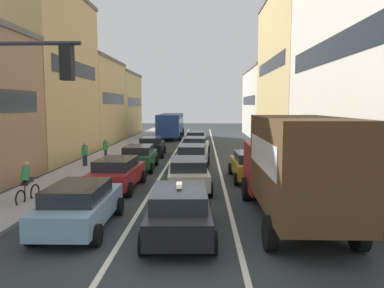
{
  "coord_description": "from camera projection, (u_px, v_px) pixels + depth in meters",
  "views": [
    {
      "loc": [
        0.7,
        -9.86,
        3.94
      ],
      "look_at": [
        0.0,
        12.0,
        1.6
      ],
      "focal_mm": 33.91,
      "sensor_mm": 36.0,
      "label": 1
    }
  ],
  "objects": [
    {
      "name": "ground_plane",
      "position": [
        178.0,
        245.0,
        10.24
      ],
      "size": [
        140.0,
        140.0,
        0.0
      ],
      "primitive_type": "plane",
      "color": "#2E3436"
    },
    {
      "name": "sidewalk_left",
      "position": [
        115.0,
        152.0,
        30.32
      ],
      "size": [
        2.6,
        64.0,
        0.14
      ],
      "primitive_type": "cube",
      "color": "#A0A0A0",
      "rests_on": "ground"
    },
    {
      "name": "lane_stripe_left",
      "position": [
        175.0,
        153.0,
        30.17
      ],
      "size": [
        0.16,
        60.0,
        0.01
      ],
      "primitive_type": "cube",
      "color": "silver",
      "rests_on": "ground"
    },
    {
      "name": "lane_stripe_right",
      "position": [
        216.0,
        153.0,
        30.06
      ],
      "size": [
        0.16,
        60.0,
        0.01
      ],
      "primitive_type": "cube",
      "color": "silver",
      "rests_on": "ground"
    },
    {
      "name": "building_row_left",
      "position": [
        58.0,
        96.0,
        31.66
      ],
      "size": [
        7.2,
        43.9,
        12.2
      ],
      "rotation": [
        0.0,
        0.0,
        1.57
      ],
      "color": "#9E7556",
      "rests_on": "ground"
    },
    {
      "name": "building_row_right",
      "position": [
        316.0,
        81.0,
        29.71
      ],
      "size": [
        7.2,
        43.9,
        13.65
      ],
      "rotation": [
        0.0,
        0.0,
        -1.57
      ],
      "color": "beige",
      "rests_on": "ground"
    },
    {
      "name": "removalist_box_truck",
      "position": [
        294.0,
        165.0,
        11.96
      ],
      "size": [
        2.73,
        7.71,
        3.58
      ],
      "rotation": [
        0.0,
        0.0,
        1.58
      ],
      "color": "#A51E1E",
      "rests_on": "ground"
    },
    {
      "name": "taxi_centre_lane_front",
      "position": [
        179.0,
        210.0,
        10.89
      ],
      "size": [
        2.21,
        4.37,
        1.66
      ],
      "rotation": [
        0.0,
        0.0,
        1.61
      ],
      "color": "black",
      "rests_on": "ground"
    },
    {
      "name": "sedan_left_lane_front",
      "position": [
        80.0,
        205.0,
        11.49
      ],
      "size": [
        2.11,
        4.32,
        1.49
      ],
      "rotation": [
        0.0,
        0.0,
        1.58
      ],
      "color": "#759EB7",
      "rests_on": "ground"
    },
    {
      "name": "sedan_centre_lane_second",
      "position": [
        188.0,
        173.0,
        16.91
      ],
      "size": [
        2.3,
        4.41,
        1.49
      ],
      "rotation": [
        0.0,
        0.0,
        1.64
      ],
      "color": "beige",
      "rests_on": "ground"
    },
    {
      "name": "wagon_left_lane_second",
      "position": [
        117.0,
        173.0,
        17.01
      ],
      "size": [
        2.19,
        4.36,
        1.49
      ],
      "rotation": [
        0.0,
        0.0,
        1.53
      ],
      "color": "#A51E1E",
      "rests_on": "ground"
    },
    {
      "name": "hatchback_centre_lane_third",
      "position": [
        193.0,
        156.0,
        22.6
      ],
      "size": [
        2.19,
        4.37,
        1.49
      ],
      "rotation": [
        0.0,
        0.0,
        1.53
      ],
      "color": "gray",
      "rests_on": "ground"
    },
    {
      "name": "sedan_left_lane_third",
      "position": [
        139.0,
        157.0,
        22.33
      ],
      "size": [
        2.13,
        4.33,
        1.49
      ],
      "rotation": [
        0.0,
        0.0,
        1.59
      ],
      "color": "#19592D",
      "rests_on": "ground"
    },
    {
      "name": "coupe_centre_lane_fourth",
      "position": [
        196.0,
        146.0,
        28.16
      ],
      "size": [
        2.28,
        4.4,
        1.49
      ],
      "rotation": [
        0.0,
        0.0,
        1.51
      ],
      "color": "silver",
      "rests_on": "ground"
    },
    {
      "name": "sedan_left_lane_fourth",
      "position": [
        152.0,
        146.0,
        28.32
      ],
      "size": [
        2.24,
        4.39,
        1.49
      ],
      "rotation": [
        0.0,
        0.0,
        1.62
      ],
      "color": "black",
      "rests_on": "ground"
    },
    {
      "name": "sedan_centre_lane_fifth",
      "position": [
        196.0,
        139.0,
        34.1
      ],
      "size": [
        2.12,
        4.33,
        1.49
      ],
      "rotation": [
        0.0,
        0.0,
        1.55
      ],
      "color": "#194C8C",
      "rests_on": "ground"
    },
    {
      "name": "sedan_right_lane_behind_truck",
      "position": [
        251.0,
        165.0,
        19.19
      ],
      "size": [
        2.14,
        4.34,
        1.49
      ],
      "rotation": [
        0.0,
        0.0,
        1.59
      ],
      "color": "#B29319",
      "rests_on": "ground"
    },
    {
      "name": "bus_mid_queue_primary",
      "position": [
        171.0,
        124.0,
        43.52
      ],
      "size": [
        2.89,
        10.53,
        2.9
      ],
      "rotation": [
        0.0,
        0.0,
        1.58
      ],
      "color": "navy",
      "rests_on": "ground"
    },
    {
      "name": "cyclist_on_sidewalk",
      "position": [
        27.0,
        183.0,
        14.46
      ],
      "size": [
        0.5,
        1.73,
        1.72
      ],
      "rotation": [
        0.0,
        0.0,
        1.5
      ],
      "color": "black",
      "rests_on": "ground"
    },
    {
      "name": "pedestrian_near_kerb",
      "position": [
        85.0,
        153.0,
        22.73
      ],
      "size": [
        0.34,
        0.51,
        1.66
      ],
      "rotation": [
        0.0,
        0.0,
        2.75
      ],
      "color": "#262D47",
      "rests_on": "ground"
    },
    {
      "name": "pedestrian_far_sidewalk",
      "position": [
        106.0,
        148.0,
        25.42
      ],
      "size": [
        0.34,
        0.54,
        1.66
      ],
      "rotation": [
        0.0,
        0.0,
        0.04
      ],
      "color": "#262D47",
      "rests_on": "ground"
    }
  ]
}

